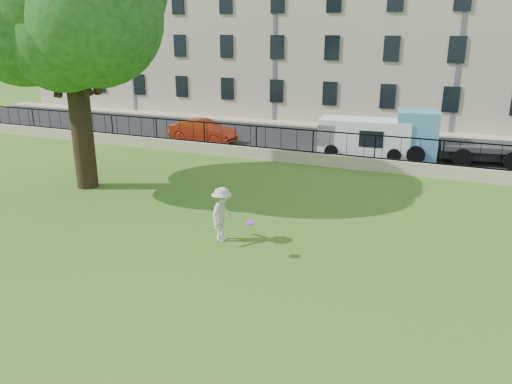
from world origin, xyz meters
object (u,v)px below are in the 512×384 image
at_px(tree, 67,2).
at_px(frisbee, 250,222).
at_px(blue_truck, 458,137).
at_px(man, 222,214).
at_px(red_sedan, 203,131).
at_px(white_van, 364,138).

height_order(tree, frisbee, tree).
height_order(frisbee, blue_truck, blue_truck).
xyz_separation_m(man, blue_truck, (6.48, 13.49, 0.37)).
bearing_deg(blue_truck, man, -123.17).
bearing_deg(frisbee, man, 149.01).
xyz_separation_m(man, red_sedan, (-7.46, 12.56, -0.21)).
distance_m(frisbee, red_sedan, 15.95).
bearing_deg(frisbee, red_sedan, 123.25).
bearing_deg(man, blue_truck, -27.15).
xyz_separation_m(tree, white_van, (9.92, 9.82, -6.39)).
height_order(red_sedan, white_van, white_van).
relative_size(red_sedan, blue_truck, 0.68).
bearing_deg(tree, blue_truck, 36.10).
bearing_deg(tree, white_van, 44.73).
relative_size(man, red_sedan, 0.43).
bearing_deg(tree, red_sedan, 87.18).
height_order(white_van, blue_truck, blue_truck).
distance_m(tree, frisbee, 11.77).
height_order(frisbee, white_van, white_van).
distance_m(tree, white_van, 15.35).
xyz_separation_m(man, frisbee, (1.28, -0.77, 0.21)).
bearing_deg(blue_truck, white_van, -178.77).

